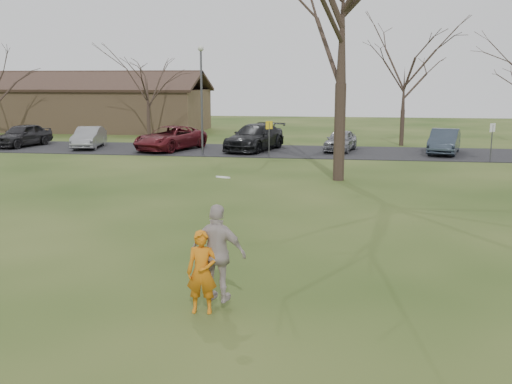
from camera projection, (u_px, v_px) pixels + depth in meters
ground at (225, 305)px, 11.49m from camera, size 120.00×120.00×0.00m
parking_strip at (308, 152)px, 35.76m from camera, size 62.00×6.50×0.04m
player_defender at (202, 272)px, 10.97m from camera, size 0.61×0.43×1.60m
car_0 at (22, 135)px, 38.32m from camera, size 2.58×4.62×1.49m
car_1 at (89, 137)px, 37.48m from camera, size 2.15×4.28×1.35m
car_2 at (170, 138)px, 36.34m from camera, size 4.05×5.84×1.48m
car_3 at (255, 137)px, 36.21m from camera, size 3.68×5.92×1.60m
car_4 at (341, 140)px, 35.87m from camera, size 2.27×4.03×1.30m
car_5 at (444, 141)px, 34.52m from camera, size 2.57×4.65×1.45m
catching_play at (218, 253)px, 11.07m from camera, size 1.17×0.65×2.46m
building at (89, 108)px, 50.98m from camera, size 20.60×8.50×5.14m
lamp_post at (201, 87)px, 33.47m from camera, size 0.34×0.34×6.27m
sign_yellow at (269, 132)px, 32.87m from camera, size 0.35×0.35×2.08m
sign_white at (492, 135)px, 31.09m from camera, size 0.35×0.35×2.08m
big_tree at (343, 16)px, 24.43m from camera, size 9.00×9.00×14.00m
small_tree_row at (379, 87)px, 39.28m from camera, size 55.00×5.90×8.50m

